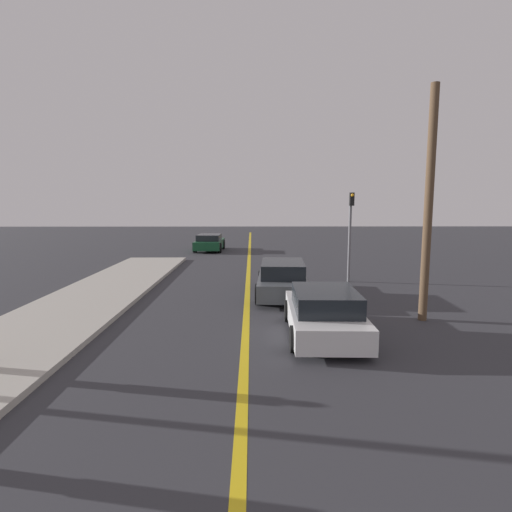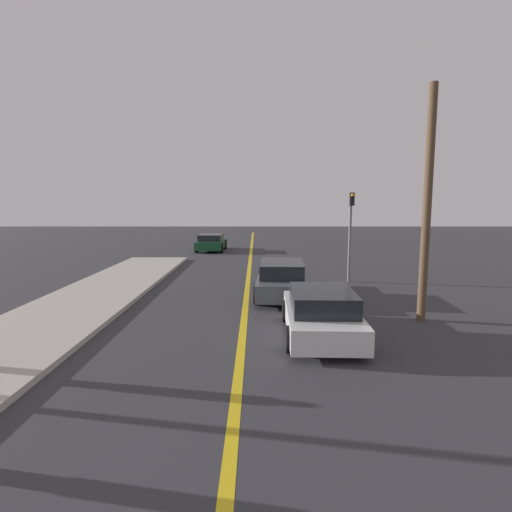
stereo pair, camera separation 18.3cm
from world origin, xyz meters
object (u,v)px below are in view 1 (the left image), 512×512
(car_ahead_center, at_px, (282,279))
(car_far_distant, at_px, (210,243))
(traffic_light, at_px, (350,227))
(car_near_right_lane, at_px, (324,313))
(utility_pole, at_px, (429,206))

(car_ahead_center, bearing_deg, car_far_distant, 109.77)
(car_ahead_center, bearing_deg, traffic_light, 43.75)
(car_near_right_lane, relative_size, traffic_light, 1.02)
(car_near_right_lane, bearing_deg, car_far_distant, 106.52)
(car_far_distant, bearing_deg, car_near_right_lane, -73.43)
(car_near_right_lane, height_order, car_far_distant, car_near_right_lane)
(traffic_light, bearing_deg, car_near_right_lane, -108.41)
(car_far_distant, height_order, utility_pole, utility_pole)
(car_ahead_center, relative_size, car_far_distant, 1.13)
(car_far_distant, bearing_deg, utility_pole, -63.13)
(car_near_right_lane, relative_size, utility_pole, 0.59)
(car_far_distant, distance_m, utility_pole, 19.21)
(car_far_distant, bearing_deg, traffic_light, -55.96)
(car_ahead_center, xyz_separation_m, utility_pole, (3.88, -3.08, 2.69))
(car_near_right_lane, distance_m, traffic_light, 7.69)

